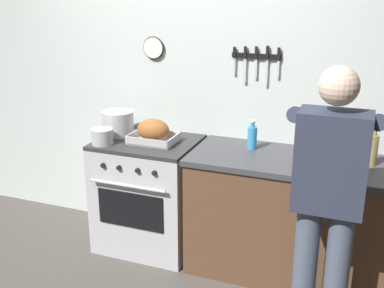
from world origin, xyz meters
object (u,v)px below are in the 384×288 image
Objects in this scene: stock_pot at (118,123)px; bottle_olive_oil at (343,140)px; person_cook at (329,192)px; saucepan at (102,136)px; bottle_dish_soap at (252,137)px; bottle_wine_red at (365,138)px; cutting_board at (333,164)px; bottle_vinegar at (373,149)px; roasting_pan at (153,132)px; stove at (149,194)px.

bottle_olive_oil is (1.72, 0.10, 0.03)m from stock_pot.
person_cook is 1.75m from saucepan.
stock_pot is 1.15× the size of bottle_dish_soap.
person_cook is at bearing -100.25° from bottle_wine_red.
cutting_board is (1.67, 0.16, -0.05)m from saucepan.
bottle_vinegar is at bearing -24.88° from person_cook.
bottle_dish_soap is at bearing 15.13° from saucepan.
roasting_pan is 1.57m from bottle_vinegar.
cutting_board is 0.34m from bottle_wine_red.
bottle_wine_red is at bearing 26.47° from bottle_olive_oil.
bottle_dish_soap reaches higher than stove.
bottle_wine_red is at bearing 12.69° from saucepan.
roasting_pan is 1.31× the size of bottle_vinegar.
roasting_pan is 1.53m from bottle_wine_red.
stock_pot is 1.72m from bottle_olive_oil.
stock_pot is 1.91m from bottle_vinegar.
cutting_board is at bearing -124.80° from bottle_wine_red.
bottle_wine_red reaches higher than saucepan.
bottle_dish_soap is (0.74, 0.12, 0.01)m from roasting_pan.
bottle_wine_red is (1.51, 0.25, 0.05)m from roasting_pan.
stove is 2.84× the size of bottle_wine_red.
stock_pot is (-0.28, 0.06, 0.55)m from stove.
saucepan is 0.76× the size of bottle_dish_soap.
saucepan is 1.75m from bottle_olive_oil.
saucepan reaches higher than cutting_board.
person_cook is 6.17× the size of bottle_vinegar.
bottle_wine_red is 0.78m from bottle_dish_soap.
cutting_board is (-0.03, 0.58, -0.04)m from person_cook.
cutting_board is at bearing -12.85° from bottle_dish_soap.
bottle_olive_oil is (0.04, 0.19, 0.12)m from cutting_board.
cutting_board is 1.19× the size of bottle_olive_oil.
stock_pot is at bearing -179.77° from bottle_vinegar.
person_cook is at bearing -107.17° from bottle_vinegar.
bottle_wine_red is (1.57, 0.22, 0.58)m from stove.
bottle_wine_red is at bearing 55.20° from cutting_board.
bottle_olive_oil is 0.15m from bottle_wine_red.
roasting_pan is (0.07, -0.02, 0.53)m from stove.
bottle_wine_red is (1.85, 0.42, 0.07)m from saucepan.
stock_pot is at bearing 91.12° from saucepan.
saucepan is at bearing -168.51° from bottle_olive_oil.
saucepan reaches higher than stove.
bottle_olive_oil is at bearing 6.20° from stove.
stock_pot reaches higher than roasting_pan.
bottle_dish_soap is at bearing 2.27° from stock_pot.
person_cook reaches higher than cutting_board.
stove is 5.46× the size of saucepan.
stove is 0.54m from roasting_pan.
bottle_dish_soap reaches higher than saucepan.
bottle_dish_soap is (1.08, 0.29, 0.03)m from saucepan.
bottle_vinegar reaches higher than bottle_dish_soap.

